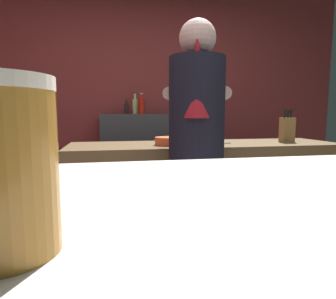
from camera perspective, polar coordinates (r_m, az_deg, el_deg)
wall_back at (r=3.62m, az=-5.28°, el=10.20°), size 5.20×0.10×2.70m
prep_counter at (r=2.37m, az=7.25°, el=-9.90°), size 2.10×0.60×0.92m
back_shelf at (r=3.38m, az=-5.51°, el=-2.77°), size 0.89×0.36×1.15m
bartender at (r=1.78m, az=5.63°, el=1.80°), size 0.49×0.55×1.71m
knife_block at (r=2.56m, az=22.55°, el=3.76°), size 0.10×0.08×0.27m
mixing_bowl at (r=2.13m, az=0.24°, el=1.69°), size 0.21×0.21×0.06m
chefs_knife at (r=2.26m, az=9.50°, el=1.24°), size 0.24×0.06×0.01m
pint_glass_far at (r=0.24m, az=-30.02°, el=-3.06°), size 0.08×0.08×0.13m
bottle_hot_sauce at (r=3.39m, az=-6.54°, el=8.63°), size 0.06×0.06×0.25m
bottle_olive_oil at (r=3.36m, az=-8.21°, el=8.12°), size 0.05×0.05×0.17m
bottle_soy at (r=3.30m, az=-5.24°, el=8.60°), size 0.07×0.07×0.23m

